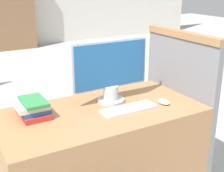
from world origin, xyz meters
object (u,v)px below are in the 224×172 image
monitor (111,71)px  mouse (164,102)px  keyboard (129,109)px  book_stack (33,108)px

monitor → mouse: monitor is taller
keyboard → mouse: mouse is taller
monitor → keyboard: monitor is taller
mouse → book_stack: bearing=163.5°
book_stack → keyboard: bearing=-21.3°
monitor → book_stack: monitor is taller
keyboard → book_stack: book_stack is taller
keyboard → book_stack: (-0.58, 0.23, 0.05)m
monitor → book_stack: bearing=176.6°
keyboard → monitor: bearing=98.6°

